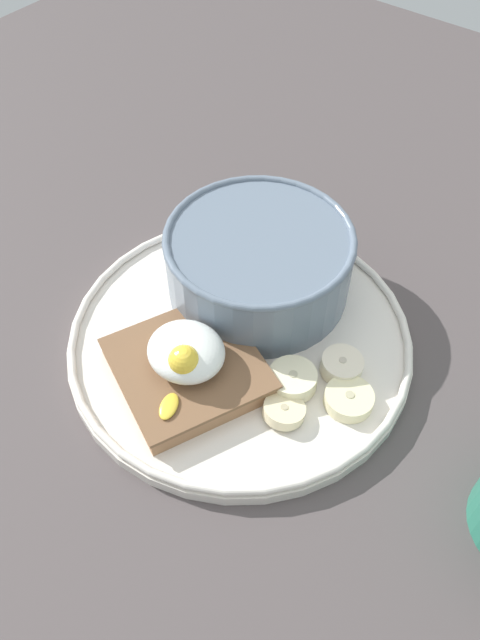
# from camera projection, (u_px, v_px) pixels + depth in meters

# --- Properties ---
(ground_plane) EXTENTS (1.20, 1.20, 0.02)m
(ground_plane) POSITION_uv_depth(u_px,v_px,m) (240.00, 352.00, 0.50)
(ground_plane) COLOR #4D4444
(ground_plane) RESTS_ON ground
(plate) EXTENTS (0.27, 0.27, 0.02)m
(plate) POSITION_uv_depth(u_px,v_px,m) (240.00, 338.00, 0.48)
(plate) COLOR silver
(plate) RESTS_ON ground_plane
(oatmeal_bowl) EXTENTS (0.15, 0.15, 0.06)m
(oatmeal_bowl) POSITION_uv_depth(u_px,v_px,m) (259.00, 263.00, 0.49)
(oatmeal_bowl) COLOR slate
(oatmeal_bowl) RESTS_ON plate
(toast_slice) EXTENTS (0.13, 0.13, 0.02)m
(toast_slice) POSITION_uv_depth(u_px,v_px,m) (188.00, 368.00, 0.45)
(toast_slice) COLOR brown
(toast_slice) RESTS_ON plate
(poached_egg) EXTENTS (0.06, 0.07, 0.03)m
(poached_egg) POSITION_uv_depth(u_px,v_px,m) (185.00, 353.00, 0.44)
(poached_egg) COLOR white
(poached_egg) RESTS_ON toast_slice
(banana_slice_front) EXTENTS (0.03, 0.03, 0.01)m
(banana_slice_front) POSITION_uv_depth(u_px,v_px,m) (284.00, 410.00, 0.43)
(banana_slice_front) COLOR beige
(banana_slice_front) RESTS_ON plate
(banana_slice_left) EXTENTS (0.05, 0.05, 0.01)m
(banana_slice_left) POSITION_uv_depth(u_px,v_px,m) (293.00, 379.00, 0.45)
(banana_slice_left) COLOR #F3E9BF
(banana_slice_left) RESTS_ON plate
(banana_slice_back) EXTENTS (0.05, 0.05, 0.01)m
(banana_slice_back) POSITION_uv_depth(u_px,v_px,m) (348.00, 399.00, 0.44)
(banana_slice_back) COLOR beige
(banana_slice_back) RESTS_ON plate
(banana_slice_right) EXTENTS (0.04, 0.04, 0.01)m
(banana_slice_right) POSITION_uv_depth(u_px,v_px,m) (342.00, 365.00, 0.46)
(banana_slice_right) COLOR #F3E3C7
(banana_slice_right) RESTS_ON plate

